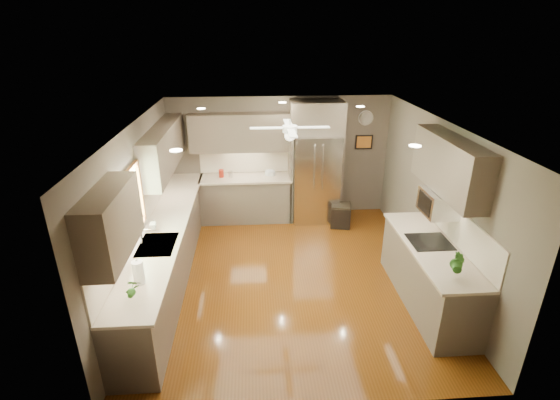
{
  "coord_description": "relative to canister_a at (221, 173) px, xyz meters",
  "views": [
    {
      "loc": [
        -0.55,
        -5.59,
        3.74
      ],
      "look_at": [
        -0.13,
        0.6,
        1.1
      ],
      "focal_mm": 26.0,
      "sensor_mm": 36.0,
      "label": 1
    }
  ],
  "objects": [
    {
      "name": "window",
      "position": [
        -1.01,
        -2.73,
        0.53
      ],
      "size": [
        0.05,
        1.12,
        0.92
      ],
      "color": "#BFF2B2",
      "rests_on": "wall_left"
    },
    {
      "name": "soap_bottle",
      "position": [
        -0.86,
        -2.29,
        0.01
      ],
      "size": [
        0.09,
        0.09,
        0.18
      ],
      "primitive_type": "imported",
      "rotation": [
        0.0,
        0.0,
        0.11
      ],
      "color": "white",
      "rests_on": "left_run"
    },
    {
      "name": "wall_left",
      "position": [
        -1.04,
        -2.23,
        0.23
      ],
      "size": [
        0.0,
        5.0,
        5.0
      ],
      "primitive_type": "plane",
      "rotation": [
        1.57,
        0.0,
        1.57
      ],
      "color": "brown",
      "rests_on": "ground"
    },
    {
      "name": "potted_plant_right",
      "position": [
        3.1,
        -3.77,
        0.09
      ],
      "size": [
        0.23,
        0.21,
        0.34
      ],
      "primitive_type": "imported",
      "rotation": [
        0.0,
        0.0,
        -0.36
      ],
      "color": "#255518",
      "rests_on": "right_run"
    },
    {
      "name": "microwave",
      "position": [
        3.23,
        -2.78,
        0.46
      ],
      "size": [
        0.43,
        0.55,
        0.34
      ],
      "color": "silver",
      "rests_on": "wall_right"
    },
    {
      "name": "wall_clock",
      "position": [
        2.96,
        0.25,
        1.03
      ],
      "size": [
        0.3,
        0.03,
        0.3
      ],
      "color": "white",
      "rests_on": "wall_back"
    },
    {
      "name": "uppers",
      "position": [
        0.47,
        -1.52,
        0.85
      ],
      "size": [
        4.5,
        4.7,
        0.95
      ],
      "color": "brown",
      "rests_on": "wall_left"
    },
    {
      "name": "canister_a",
      "position": [
        0.0,
        0.0,
        0.0
      ],
      "size": [
        0.13,
        0.13,
        0.16
      ],
      "primitive_type": "cylinder",
      "rotation": [
        0.0,
        0.0,
        0.39
      ],
      "color": "maroon",
      "rests_on": "back_run"
    },
    {
      "name": "wall_right",
      "position": [
        3.46,
        -2.23,
        0.23
      ],
      "size": [
        0.0,
        5.0,
        5.0
      ],
      "primitive_type": "plane",
      "rotation": [
        1.57,
        0.0,
        -1.57
      ],
      "color": "brown",
      "rests_on": "ground"
    },
    {
      "name": "canister_b",
      "position": [
        0.19,
        -0.03,
        -0.01
      ],
      "size": [
        0.1,
        0.1,
        0.13
      ],
      "primitive_type": "cylinder",
      "rotation": [
        0.0,
        0.0,
        0.27
      ],
      "color": "silver",
      "rests_on": "back_run"
    },
    {
      "name": "stool",
      "position": [
        2.39,
        -0.49,
        -0.78
      ],
      "size": [
        0.46,
        0.46,
        0.47
      ],
      "color": "black",
      "rests_on": "ground"
    },
    {
      "name": "paper_towel",
      "position": [
        -0.73,
        -3.67,
        0.06
      ],
      "size": [
        0.13,
        0.13,
        0.33
      ],
      "color": "white",
      "rests_on": "left_run"
    },
    {
      "name": "right_run",
      "position": [
        3.14,
        -3.03,
        -0.54
      ],
      "size": [
        0.7,
        2.2,
        1.45
      ],
      "color": "brown",
      "rests_on": "ground"
    },
    {
      "name": "wall_back",
      "position": [
        1.21,
        0.27,
        0.23
      ],
      "size": [
        4.5,
        0.0,
        4.5
      ],
      "primitive_type": "plane",
      "rotation": [
        1.57,
        0.0,
        0.0
      ],
      "color": "brown",
      "rests_on": "ground"
    },
    {
      "name": "bowl",
      "position": [
        0.99,
        0.01,
        -0.05
      ],
      "size": [
        0.23,
        0.23,
        0.05
      ],
      "primitive_type": "imported",
      "rotation": [
        0.0,
        0.0,
        -0.07
      ],
      "color": "#B9B88B",
      "rests_on": "back_run"
    },
    {
      "name": "wall_front",
      "position": [
        1.21,
        -4.73,
        0.23
      ],
      "size": [
        4.5,
        0.0,
        4.5
      ],
      "primitive_type": "plane",
      "rotation": [
        -1.57,
        0.0,
        0.0
      ],
      "color": "brown",
      "rests_on": "ground"
    },
    {
      "name": "recessed_lights",
      "position": [
        1.17,
        -1.83,
        1.47
      ],
      "size": [
        2.84,
        3.14,
        0.01
      ],
      "color": "white",
      "rests_on": "ceiling"
    },
    {
      "name": "framed_print",
      "position": [
        2.96,
        0.25,
        0.53
      ],
      "size": [
        0.36,
        0.03,
        0.3
      ],
      "color": "black",
      "rests_on": "wall_back"
    },
    {
      "name": "left_run",
      "position": [
        -0.75,
        -2.08,
        -0.54
      ],
      "size": [
        0.65,
        4.7,
        1.45
      ],
      "color": "brown",
      "rests_on": "ground"
    },
    {
      "name": "back_run",
      "position": [
        0.48,
        -0.03,
        -0.54
      ],
      "size": [
        1.85,
        0.65,
        1.45
      ],
      "color": "brown",
      "rests_on": "ground"
    },
    {
      "name": "ceiling_fan",
      "position": [
        1.21,
        -1.93,
        1.31
      ],
      "size": [
        1.18,
        1.18,
        0.32
      ],
      "color": "white",
      "rests_on": "ceiling"
    },
    {
      "name": "floor",
      "position": [
        1.21,
        -2.23,
        -1.02
      ],
      "size": [
        5.0,
        5.0,
        0.0
      ],
      "primitive_type": "plane",
      "color": "#50290A",
      "rests_on": "ground"
    },
    {
      "name": "ceiling",
      "position": [
        1.21,
        -2.23,
        1.48
      ],
      "size": [
        5.0,
        5.0,
        0.0
      ],
      "primitive_type": "plane",
      "rotation": [
        3.14,
        0.0,
        0.0
      ],
      "color": "white",
      "rests_on": "ground"
    },
    {
      "name": "refrigerator",
      "position": [
        1.91,
        -0.07,
        0.17
      ],
      "size": [
        1.06,
        0.75,
        2.45
      ],
      "color": "silver",
      "rests_on": "ground"
    },
    {
      "name": "potted_plant_left",
      "position": [
        -0.73,
        -3.98,
        0.07
      ],
      "size": [
        0.17,
        0.12,
        0.3
      ],
      "primitive_type": "imported",
      "rotation": [
        0.0,
        0.0,
        0.08
      ],
      "color": "#255518",
      "rests_on": "left_run"
    },
    {
      "name": "sink",
      "position": [
        -0.72,
        -2.73,
        -0.11
      ],
      "size": [
        0.5,
        0.7,
        0.32
      ],
      "color": "silver",
      "rests_on": "left_run"
    }
  ]
}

